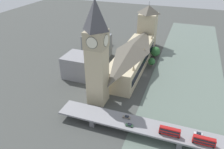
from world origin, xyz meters
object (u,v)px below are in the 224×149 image
Objects in this scene: car_northbound_lead at (127,117)px; car_southbound_mid at (198,134)px; double_decker_bus_lead at (170,131)px; double_decker_bus_mid at (204,141)px; victoria_tower at (147,27)px; clock_tower at (97,53)px; car_southbound_lead at (129,125)px; parliament_hall at (133,57)px; road_bridge at (181,136)px.

car_northbound_lead reaches higher than car_southbound_mid.
double_decker_bus_mid is at bearing 177.83° from double_decker_bus_lead.
victoria_tower is 4.28× the size of double_decker_bus_mid.
clock_tower is 16.03× the size of car_southbound_mid.
double_decker_bus_mid is 45.60m from car_northbound_lead.
clock_tower is at bearing -14.72° from car_southbound_mid.
double_decker_bus_lead is at bearing 21.01° from car_southbound_mid.
double_decker_bus_lead is 2.70× the size of car_southbound_lead.
car_northbound_lead is at bearing -11.78° from double_decker_bus_lead.
parliament_hall is 0.63× the size of road_bridge.
parliament_hall is 62.65m from victoria_tower.
double_decker_bus_lead is at bearing 107.03° from victoria_tower.
double_decker_bus_lead is at bearing 155.84° from clock_tower.
car_northbound_lead is (-17.31, 138.81, -16.39)m from victoria_tower.
car_northbound_lead is (-27.35, 18.73, -32.00)m from clock_tower.
car_southbound_lead is at bearing 9.84° from car_southbound_mid.
double_decker_bus_lead is 2.49× the size of car_northbound_lead.
double_decker_bus_lead is 1.00× the size of double_decker_bus_mid.
victoria_tower is at bearing -94.78° from clock_tower.
double_decker_bus_mid is at bearing -179.91° from car_southbound_lead.
parliament_hall is at bearing 90.05° from victoria_tower.
victoria_tower reaches higher than car_southbound_lead.
double_decker_bus_mid is at bearing 126.78° from parliament_hall.
car_southbound_lead is 0.96× the size of car_southbound_mid.
car_northbound_lead reaches higher than road_bridge.
car_southbound_mid reaches higher than road_bridge.
car_southbound_mid is (-59.83, 138.43, -16.52)m from victoria_tower.
car_southbound_lead is (-3.61, 6.37, -0.00)m from car_northbound_lead.
double_decker_bus_lead is (-54.27, 24.34, -30.01)m from clock_tower.
double_decker_bus_mid reaches higher than car_southbound_lead.
car_northbound_lead is (45.12, -6.30, -1.85)m from double_decker_bus_mid.
clock_tower is (10.09, 58.39, 26.58)m from parliament_hall.
car_southbound_lead is at bearing 1.86° from double_decker_bus_lead.
clock_tower reaches higher than car_northbound_lead.
victoria_tower is 11.51× the size of car_southbound_lead.
parliament_hall is at bearing -53.22° from double_decker_bus_mid.
victoria_tower reaches higher than parliament_hall.
victoria_tower is 11.04× the size of car_southbound_mid.
road_bridge is at bearing 18.98° from car_southbound_mid.
road_bridge is 12.84× the size of double_decker_bus_lead.
victoria_tower is at bearing -72.97° from double_decker_bus_lead.
car_southbound_lead reaches higher than car_southbound_mid.
car_northbound_lead is (-17.25, 77.12, -5.42)m from parliament_hall.
victoria_tower is (-10.04, -120.08, -15.61)m from clock_tower.
double_decker_bus_lead is at bearing 23.87° from road_bridge.
clock_tower is 51.11m from car_southbound_lead.
double_decker_bus_lead is 27.57m from car_northbound_lead.
clock_tower is 79.06m from car_southbound_mid.
car_southbound_mid is at bearing -158.99° from double_decker_bus_lead.
double_decker_bus_mid is 7.44m from car_southbound_mid.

